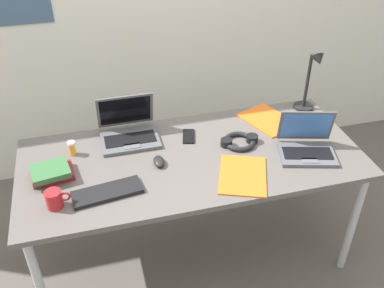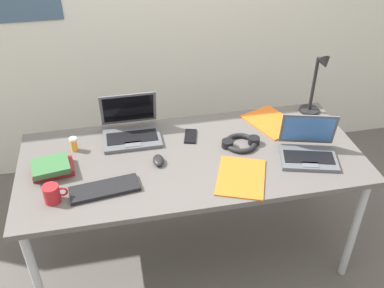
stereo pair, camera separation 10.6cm
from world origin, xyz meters
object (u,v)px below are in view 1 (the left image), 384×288
at_px(desk_lamp, 311,82).
at_px(paper_folder_back_right, 268,120).
at_px(paper_folder_center, 243,175).
at_px(headphones, 239,141).
at_px(laptop_far_corner, 129,131).
at_px(external_keyboard, 107,192).
at_px(coffee_mug, 55,199).
at_px(book_stack, 52,172).
at_px(laptop_near_lamp, 307,146).
at_px(computer_mouse, 159,161).
at_px(pill_bottle, 72,148).
at_px(cell_phone, 189,136).

height_order(desk_lamp, paper_folder_back_right, desk_lamp).
bearing_deg(paper_folder_center, headphones, 73.69).
relative_size(desk_lamp, laptop_far_corner, 1.27).
bearing_deg(headphones, external_keyboard, -162.91).
bearing_deg(coffee_mug, book_stack, 93.60).
relative_size(laptop_near_lamp, computer_mouse, 3.59).
distance_m(laptop_far_corner, external_keyboard, 0.47).
height_order(desk_lamp, coffee_mug, desk_lamp).
distance_m(laptop_far_corner, computer_mouse, 0.30).
distance_m(pill_bottle, coffee_mug, 0.40).
relative_size(desk_lamp, paper_folder_center, 1.29).
xyz_separation_m(desk_lamp, headphones, (-0.52, -0.23, -0.18)).
distance_m(desk_lamp, paper_folder_center, 0.80).
xyz_separation_m(external_keyboard, coffee_mug, (-0.24, -0.03, 0.03)).
relative_size(desk_lamp, computer_mouse, 4.17).
relative_size(pill_bottle, paper_folder_center, 0.25).
relative_size(desk_lamp, book_stack, 1.87).
height_order(laptop_near_lamp, coffee_mug, laptop_near_lamp).
xyz_separation_m(laptop_far_corner, computer_mouse, (0.11, -0.28, -0.03)).
bearing_deg(book_stack, computer_mouse, -3.38).
height_order(laptop_far_corner, paper_folder_back_right, laptop_far_corner).
relative_size(computer_mouse, book_stack, 0.45).
xyz_separation_m(pill_bottle, paper_folder_back_right, (1.14, 0.05, -0.04)).
bearing_deg(coffee_mug, external_keyboard, 6.41).
xyz_separation_m(computer_mouse, pill_bottle, (-0.43, 0.20, 0.02)).
distance_m(laptop_near_lamp, coffee_mug, 1.30).
relative_size(paper_folder_back_right, coffee_mug, 2.74).
bearing_deg(book_stack, laptop_far_corner, 30.47).
xyz_separation_m(pill_bottle, coffee_mug, (-0.09, -0.39, 0.00)).
distance_m(headphones, coffee_mug, 1.01).
height_order(book_stack, paper_folder_center, book_stack).
distance_m(laptop_near_lamp, paper_folder_back_right, 0.36).
bearing_deg(coffee_mug, paper_folder_center, -0.86).
height_order(laptop_near_lamp, paper_folder_center, laptop_near_lamp).
distance_m(book_stack, paper_folder_back_right, 1.26).
bearing_deg(laptop_near_lamp, pill_bottle, 165.82).
bearing_deg(book_stack, pill_bottle, 58.39).
relative_size(headphones, book_stack, 1.00).
height_order(headphones, paper_folder_back_right, headphones).
bearing_deg(laptop_far_corner, coffee_mug, -130.92).
bearing_deg(headphones, desk_lamp, 23.89).
relative_size(laptop_far_corner, coffee_mug, 2.80).
bearing_deg(desk_lamp, external_keyboard, -160.05).
distance_m(desk_lamp, pill_bottle, 1.42).
xyz_separation_m(headphones, coffee_mug, (-0.98, -0.26, 0.03)).
bearing_deg(computer_mouse, laptop_near_lamp, -5.96).
height_order(desk_lamp, external_keyboard, desk_lamp).
height_order(laptop_far_corner, cell_phone, laptop_far_corner).
distance_m(headphones, paper_folder_back_right, 0.31).
relative_size(cell_phone, paper_folder_back_right, 0.44).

